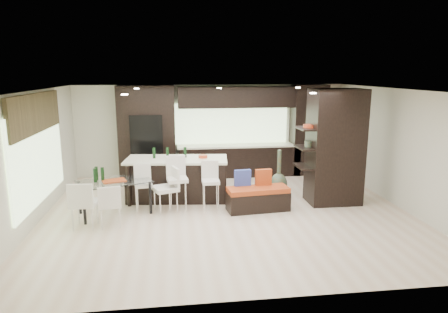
{
  "coord_description": "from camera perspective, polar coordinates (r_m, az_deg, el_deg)",
  "views": [
    {
      "loc": [
        -1.16,
        -8.37,
        3.09
      ],
      "look_at": [
        0.0,
        0.6,
        1.15
      ],
      "focal_mm": 32.0,
      "sensor_mm": 36.0,
      "label": 1
    }
  ],
  "objects": [
    {
      "name": "stone_accent",
      "position": [
        9.05,
        -25.3,
        5.63
      ],
      "size": [
        0.08,
        3.0,
        0.8
      ],
      "primitive_type": "cube",
      "color": "brown",
      "rests_on": "left_wall"
    },
    {
      "name": "refrigerator",
      "position": [
        11.71,
        -10.87,
        1.36
      ],
      "size": [
        0.9,
        0.68,
        1.9
      ],
      "primitive_type": "cube",
      "color": "black",
      "rests_on": "ground"
    },
    {
      "name": "chair_far",
      "position": [
        8.48,
        -19.29,
        -6.75
      ],
      "size": [
        0.53,
        0.53,
        0.9
      ],
      "primitive_type": "cube",
      "rotation": [
        0.0,
        0.0,
        -0.08
      ],
      "color": "white",
      "rests_on": "ground"
    },
    {
      "name": "ground",
      "position": [
        9.0,
        0.49,
        -7.98
      ],
      "size": [
        8.0,
        8.0,
        0.0
      ],
      "primitive_type": "plane",
      "color": "beige",
      "rests_on": "ground"
    },
    {
      "name": "chair_near",
      "position": [
        8.42,
        -16.0,
        -6.95
      ],
      "size": [
        0.51,
        0.51,
        0.81
      ],
      "primitive_type": "cube",
      "rotation": [
        0.0,
        0.0,
        0.18
      ],
      "color": "white",
      "rests_on": "ground"
    },
    {
      "name": "back_wall",
      "position": [
        12.05,
        -1.77,
        3.8
      ],
      "size": [
        8.0,
        0.02,
        2.7
      ],
      "primitive_type": "cube",
      "color": "silver",
      "rests_on": "ground"
    },
    {
      "name": "stool_right",
      "position": [
        9.12,
        -1.91,
        -4.8
      ],
      "size": [
        0.39,
        0.39,
        0.88
      ],
      "primitive_type": "cube",
      "rotation": [
        0.0,
        0.0,
        -0.0
      ],
      "color": "white",
      "rests_on": "ground"
    },
    {
      "name": "back_cabinetry",
      "position": [
        11.79,
        0.81,
        3.62
      ],
      "size": [
        6.8,
        0.68,
        2.7
      ],
      "primitive_type": "cube",
      "color": "black",
      "rests_on": "ground"
    },
    {
      "name": "kitchen_island",
      "position": [
        9.85,
        -6.73,
        -3.16
      ],
      "size": [
        2.55,
        1.32,
        1.02
      ],
      "primitive_type": "cube",
      "rotation": [
        0.0,
        0.0,
        -0.11
      ],
      "color": "black",
      "rests_on": "ground"
    },
    {
      "name": "ceiling_spots",
      "position": [
        8.71,
        0.3,
        9.41
      ],
      "size": [
        4.0,
        3.0,
        0.02
      ],
      "primitive_type": "cube",
      "color": "white",
      "rests_on": "ceiling"
    },
    {
      "name": "right_wall",
      "position": [
        9.98,
        23.9,
        1.02
      ],
      "size": [
        0.02,
        7.0,
        2.7
      ],
      "primitive_type": "cube",
      "color": "silver",
      "rests_on": "ground"
    },
    {
      "name": "window_back",
      "position": [
        12.06,
        1.09,
        4.77
      ],
      "size": [
        3.4,
        0.04,
        1.2
      ],
      "primitive_type": "cube",
      "color": "#B2D199",
      "rests_on": "back_wall"
    },
    {
      "name": "window_left",
      "position": [
        9.18,
        -24.97,
        0.04
      ],
      "size": [
        0.04,
        3.2,
        1.9
      ],
      "primitive_type": "cube",
      "color": "#B2D199",
      "rests_on": "left_wall"
    },
    {
      "name": "stool_mid",
      "position": [
        9.04,
        -6.66,
        -4.64
      ],
      "size": [
        0.49,
        0.49,
        0.99
      ],
      "primitive_type": "cube",
      "rotation": [
        0.0,
        0.0,
        0.13
      ],
      "color": "white",
      "rests_on": "ground"
    },
    {
      "name": "floor_vase",
      "position": [
        10.06,
        7.84,
        -2.38
      ],
      "size": [
        0.54,
        0.54,
        1.18
      ],
      "primitive_type": null,
      "rotation": [
        0.0,
        0.0,
        -0.27
      ],
      "color": "#46543C",
      "rests_on": "ground"
    },
    {
      "name": "partition_column",
      "position": [
        9.7,
        15.58,
        1.32
      ],
      "size": [
        1.2,
        0.8,
        2.7
      ],
      "primitive_type": "cube",
      "color": "black",
      "rests_on": "ground"
    },
    {
      "name": "chair_end",
      "position": [
        9.01,
        -8.35,
        -4.99
      ],
      "size": [
        0.64,
        0.64,
        0.93
      ],
      "primitive_type": "cube",
      "rotation": [
        0.0,
        0.0,
        1.92
      ],
      "color": "white",
      "rests_on": "ground"
    },
    {
      "name": "stool_left",
      "position": [
        9.12,
        -11.39,
        -5.12
      ],
      "size": [
        0.43,
        0.43,
        0.85
      ],
      "primitive_type": "cube",
      "rotation": [
        0.0,
        0.0,
        0.15
      ],
      "color": "white",
      "rests_on": "ground"
    },
    {
      "name": "bench",
      "position": [
        9.08,
        4.86,
        -6.04
      ],
      "size": [
        1.43,
        0.67,
        0.53
      ],
      "primitive_type": "cube",
      "rotation": [
        0.0,
        0.0,
        0.1
      ],
      "color": "black",
      "rests_on": "ground"
    },
    {
      "name": "ceiling",
      "position": [
        8.46,
        0.53,
        9.46
      ],
      "size": [
        8.0,
        7.0,
        0.02
      ],
      "primitive_type": "cube",
      "color": "white",
      "rests_on": "ground"
    },
    {
      "name": "left_wall",
      "position": [
        9.01,
        -25.59,
        -0.23
      ],
      "size": [
        0.02,
        7.0,
        2.7
      ],
      "primitive_type": "cube",
      "color": "silver",
      "rests_on": "ground"
    },
    {
      "name": "dining_table",
      "position": [
        9.13,
        -15.32,
        -5.66
      ],
      "size": [
        1.75,
        1.34,
        0.74
      ],
      "primitive_type": "cube",
      "rotation": [
        0.0,
        0.0,
        0.34
      ],
      "color": "white",
      "rests_on": "ground"
    }
  ]
}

